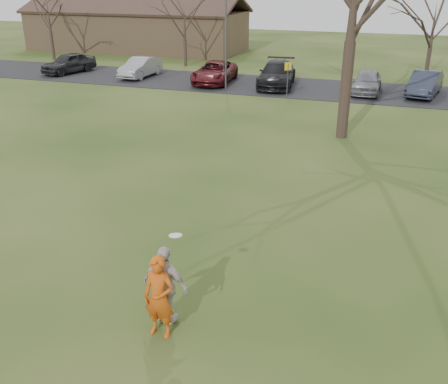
% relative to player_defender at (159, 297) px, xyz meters
% --- Properties ---
extents(ground, '(120.00, 120.00, 0.00)m').
position_rel_player_defender_xyz_m(ground, '(-0.00, 0.16, -0.91)').
color(ground, '#1E380F').
rests_on(ground, ground).
extents(parking_strip, '(62.00, 6.50, 0.04)m').
position_rel_player_defender_xyz_m(parking_strip, '(-0.00, 25.16, -0.89)').
color(parking_strip, black).
rests_on(parking_strip, ground).
extents(player_defender, '(0.68, 0.46, 1.81)m').
position_rel_player_defender_xyz_m(player_defender, '(0.00, 0.00, 0.00)').
color(player_defender, '#C44E10').
rests_on(player_defender, ground).
extents(car_0, '(2.84, 4.56, 1.45)m').
position_rel_player_defender_xyz_m(car_0, '(-18.94, 24.92, -0.14)').
color(car_0, '#242527').
rests_on(car_0, parking_strip).
extents(car_1, '(1.66, 4.20, 1.36)m').
position_rel_player_defender_xyz_m(car_1, '(-13.18, 25.15, -0.19)').
color(car_1, '#98979C').
rests_on(car_1, parking_strip).
extents(car_2, '(2.69, 5.16, 1.39)m').
position_rel_player_defender_xyz_m(car_2, '(-7.52, 24.86, -0.17)').
color(car_2, '#531318').
rests_on(car_2, parking_strip).
extents(car_3, '(2.79, 5.58, 1.56)m').
position_rel_player_defender_xyz_m(car_3, '(-3.30, 25.08, -0.09)').
color(car_3, black).
rests_on(car_3, parking_strip).
extents(car_4, '(1.68, 4.07, 1.38)m').
position_rel_player_defender_xyz_m(car_4, '(2.43, 24.78, -0.18)').
color(car_4, gray).
rests_on(car_4, parking_strip).
extents(car_5, '(2.35, 4.55, 1.43)m').
position_rel_player_defender_xyz_m(car_5, '(5.76, 25.17, -0.15)').
color(car_5, '#2A2F40').
rests_on(car_5, parking_strip).
extents(catching_play, '(1.10, 0.58, 2.09)m').
position_rel_player_defender_xyz_m(catching_play, '(-0.01, 0.36, 0.05)').
color(catching_play, beige).
rests_on(catching_play, ground).
extents(building, '(20.60, 8.50, 5.14)m').
position_rel_player_defender_xyz_m(building, '(-20.00, 38.16, 1.03)').
color(building, '#8C6D4C').
rests_on(building, ground).
extents(lamp_post, '(0.34, 0.34, 6.27)m').
position_rel_player_defender_xyz_m(lamp_post, '(-6.00, 22.66, 3.06)').
color(lamp_post, '#47474C').
rests_on(lamp_post, ground).
extents(sign_yellow, '(0.35, 0.35, 2.08)m').
position_rel_player_defender_xyz_m(sign_yellow, '(-2.00, 22.16, 0.54)').
color(sign_yellow, '#47474C').
rests_on(sign_yellow, ground).
extents(small_tree_row, '(55.00, 5.90, 8.50)m').
position_rel_player_defender_xyz_m(small_tree_row, '(4.38, 30.22, 2.99)').
color(small_tree_row, '#352821').
rests_on(small_tree_row, ground).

